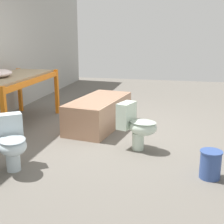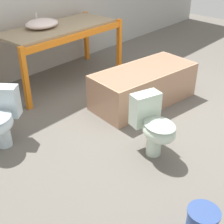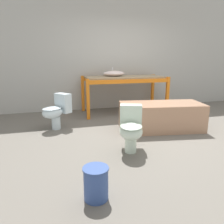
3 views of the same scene
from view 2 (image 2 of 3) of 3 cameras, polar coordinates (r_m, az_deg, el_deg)
ground_plane at (r=4.53m, az=3.91°, el=0.52°), size 12.00×12.00×0.00m
shelving_rack at (r=5.26m, az=-9.62°, el=13.95°), size 2.07×0.92×0.93m
sink_basin at (r=5.15m, az=-12.71°, el=15.49°), size 0.54×0.44×0.22m
bathtub_main at (r=4.61m, az=5.84°, el=5.21°), size 1.66×0.93×0.53m
toilet_near at (r=3.49m, az=7.63°, el=-2.32°), size 0.50×0.65×0.69m
toilet_far at (r=3.82m, az=-19.67°, el=-0.88°), size 0.66×0.61×0.69m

